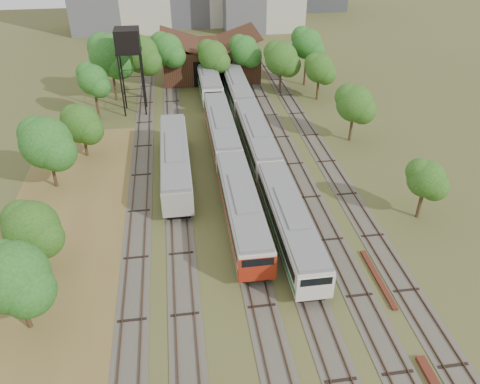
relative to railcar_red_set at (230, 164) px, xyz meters
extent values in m
plane|color=#475123|center=(2.00, -22.44, -2.04)|extent=(240.00, 240.00, 0.00)
cube|color=brown|center=(-16.00, -14.44, -2.02)|extent=(14.00, 60.00, 0.04)
cube|color=#4C473D|center=(-10.00, 2.56, -2.01)|extent=(2.60, 80.00, 0.06)
cube|color=#472D1E|center=(-10.72, 2.56, -1.92)|extent=(0.08, 80.00, 0.14)
cube|color=#472D1E|center=(-9.28, 2.56, -1.92)|extent=(0.08, 80.00, 0.14)
cube|color=#4C473D|center=(-6.00, 2.56, -2.01)|extent=(2.60, 80.00, 0.06)
cube|color=#472D1E|center=(-6.72, 2.56, -1.92)|extent=(0.08, 80.00, 0.14)
cube|color=#472D1E|center=(-5.28, 2.56, -1.92)|extent=(0.08, 80.00, 0.14)
cube|color=#4C473D|center=(0.00, 2.56, -2.01)|extent=(2.60, 80.00, 0.06)
cube|color=#472D1E|center=(-0.72, 2.56, -1.92)|extent=(0.08, 80.00, 0.14)
cube|color=#472D1E|center=(0.72, 2.56, -1.92)|extent=(0.08, 80.00, 0.14)
cube|color=#4C473D|center=(4.00, 2.56, -2.01)|extent=(2.60, 80.00, 0.06)
cube|color=#472D1E|center=(3.28, 2.56, -1.92)|extent=(0.08, 80.00, 0.14)
cube|color=#472D1E|center=(4.72, 2.56, -1.92)|extent=(0.08, 80.00, 0.14)
cube|color=#4C473D|center=(8.00, 2.56, -2.01)|extent=(2.60, 80.00, 0.06)
cube|color=#472D1E|center=(7.28, 2.56, -1.92)|extent=(0.08, 80.00, 0.14)
cube|color=#472D1E|center=(8.72, 2.56, -1.92)|extent=(0.08, 80.00, 0.14)
cube|color=#4C473D|center=(12.00, 2.56, -2.01)|extent=(2.60, 80.00, 0.06)
cube|color=#472D1E|center=(11.28, 2.56, -1.92)|extent=(0.08, 80.00, 0.14)
cube|color=#472D1E|center=(12.72, 2.56, -1.92)|extent=(0.08, 80.00, 0.14)
cube|color=black|center=(0.00, -8.69, -1.62)|extent=(2.32, 15.64, 0.84)
cube|color=beige|center=(0.00, -8.69, 0.12)|extent=(3.05, 17.00, 2.63)
cube|color=black|center=(0.00, -8.69, 0.44)|extent=(3.11, 15.64, 0.89)
cube|color=slate|center=(0.00, -8.69, 1.63)|extent=(2.81, 16.66, 0.38)
cube|color=maroon|center=(0.00, -8.69, -0.62)|extent=(3.11, 16.66, 0.47)
cube|color=maroon|center=(0.00, -17.14, -0.01)|extent=(3.09, 0.25, 2.37)
cube|color=black|center=(0.00, 8.81, -1.62)|extent=(2.32, 15.64, 0.84)
cube|color=beige|center=(0.00, 8.81, 0.12)|extent=(3.05, 17.00, 2.63)
cube|color=black|center=(0.00, 8.81, 0.44)|extent=(3.11, 15.64, 0.89)
cube|color=slate|center=(0.00, 8.81, 1.63)|extent=(2.81, 16.66, 0.38)
cube|color=maroon|center=(0.00, 8.81, -0.62)|extent=(3.11, 16.66, 0.47)
cube|color=black|center=(4.00, -11.36, -1.63)|extent=(2.24, 15.64, 0.81)
cube|color=beige|center=(4.00, -11.36, 0.05)|extent=(2.95, 17.00, 2.54)
cube|color=black|center=(4.00, -11.36, 0.35)|extent=(3.01, 15.64, 0.86)
cube|color=slate|center=(4.00, -11.36, 1.50)|extent=(2.71, 16.66, 0.37)
cube|color=#196531|center=(4.00, -11.36, -0.66)|extent=(3.01, 16.66, 0.46)
cube|color=beige|center=(4.00, -19.81, -0.08)|extent=(2.99, 0.25, 2.29)
cube|color=black|center=(4.00, 6.14, -1.63)|extent=(2.24, 15.64, 0.81)
cube|color=beige|center=(4.00, 6.14, 0.05)|extent=(2.95, 17.00, 2.54)
cube|color=black|center=(4.00, 6.14, 0.35)|extent=(3.01, 15.64, 0.86)
cube|color=slate|center=(4.00, 6.14, 1.50)|extent=(2.71, 16.66, 0.37)
cube|color=#196531|center=(4.00, 6.14, -0.66)|extent=(3.01, 16.66, 0.46)
cube|color=black|center=(4.00, 23.64, -1.63)|extent=(2.24, 15.64, 0.81)
cube|color=beige|center=(4.00, 23.64, 0.05)|extent=(2.95, 17.00, 2.54)
cube|color=black|center=(4.00, 23.64, 0.35)|extent=(3.01, 15.64, 0.86)
cube|color=slate|center=(4.00, 23.64, 1.50)|extent=(2.71, 16.66, 0.37)
cube|color=#196531|center=(4.00, 23.64, -0.66)|extent=(3.01, 16.66, 0.46)
cube|color=black|center=(0.00, 27.31, -1.61)|extent=(2.34, 14.72, 0.85)
cube|color=beige|center=(0.00, 27.31, 0.14)|extent=(3.09, 16.00, 2.66)
cube|color=black|center=(0.00, 27.31, 0.46)|extent=(3.15, 14.72, 0.90)
cube|color=slate|center=(0.00, 27.31, 1.67)|extent=(2.84, 15.68, 0.38)
cube|color=#196531|center=(0.00, 27.31, -0.60)|extent=(3.15, 15.68, 0.48)
cube|color=beige|center=(0.00, 19.36, 0.01)|extent=(3.13, 0.25, 2.39)
cube|color=black|center=(-6.00, 1.55, -1.61)|extent=(2.34, 16.56, 0.85)
cube|color=gray|center=(-6.00, 1.55, 0.14)|extent=(3.08, 18.00, 2.65)
cube|color=black|center=(-6.00, 1.55, 0.46)|extent=(3.14, 16.56, 0.90)
cube|color=slate|center=(-6.00, 1.55, 1.66)|extent=(2.83, 17.64, 0.38)
cylinder|color=black|center=(-12.76, 19.83, 2.34)|extent=(0.22, 0.22, 8.76)
cylinder|color=black|center=(-9.80, 19.83, 2.34)|extent=(0.22, 0.22, 8.76)
cylinder|color=black|center=(-12.76, 22.79, 2.34)|extent=(0.22, 0.22, 8.76)
cylinder|color=black|center=(-9.80, 22.79, 2.34)|extent=(0.22, 0.22, 8.76)
cube|color=black|center=(-11.28, 21.31, 6.82)|extent=(3.45, 3.45, 0.20)
cube|color=black|center=(-11.28, 21.31, 8.40)|extent=(3.28, 3.28, 2.96)
cube|color=#5E271A|center=(10.20, -17.67, -1.92)|extent=(0.44, 7.03, 0.23)
cube|color=#341E13|center=(1.00, 35.56, 0.71)|extent=(16.00, 11.00, 5.50)
cube|color=#341E13|center=(-3.00, 35.56, 4.06)|extent=(8.45, 11.55, 2.96)
cube|color=#341E13|center=(5.00, 35.56, 4.06)|extent=(8.45, 11.55, 2.96)
cube|color=black|center=(1.00, 30.11, 0.16)|extent=(6.40, 0.15, 4.12)
cylinder|color=#382616|center=(-17.50, -18.74, -0.06)|extent=(0.36, 0.36, 3.94)
sphere|color=#1B4C14|center=(-17.50, -18.74, 2.98)|extent=(5.07, 5.07, 5.07)
cylinder|color=#382616|center=(-17.85, -12.16, -0.33)|extent=(0.36, 0.36, 3.41)
sphere|color=#1B4C14|center=(-17.85, -12.16, 2.30)|extent=(4.54, 4.54, 4.54)
cylinder|color=#382616|center=(-19.12, 1.42, 0.07)|extent=(0.36, 0.36, 4.22)
sphere|color=#1B4C14|center=(-19.12, 1.42, 3.33)|extent=(5.43, 5.43, 5.43)
cylinder|color=#382616|center=(-16.72, 8.32, -0.38)|extent=(0.36, 0.36, 3.32)
sphere|color=#1B4C14|center=(-16.72, 8.32, 2.19)|extent=(4.56, 4.56, 4.56)
cylinder|color=#382616|center=(-16.39, 19.33, 0.24)|extent=(0.36, 0.36, 4.56)
sphere|color=#1B4C14|center=(-16.39, 19.33, 3.77)|extent=(4.10, 4.10, 4.10)
cylinder|color=#382616|center=(-14.51, 26.40, 0.70)|extent=(0.36, 0.36, 5.46)
sphere|color=#1B4C14|center=(-14.51, 26.40, 4.92)|extent=(6.20, 6.20, 6.20)
cylinder|color=#382616|center=(-10.17, 26.72, 0.66)|extent=(0.36, 0.36, 5.40)
sphere|color=#1B4C14|center=(-10.17, 26.72, 4.83)|extent=(5.56, 5.56, 5.56)
cylinder|color=#382616|center=(-6.13, 30.49, 0.44)|extent=(0.36, 0.36, 4.96)
sphere|color=#1B4C14|center=(-6.13, 30.49, 4.28)|extent=(5.00, 5.00, 5.00)
cylinder|color=#382616|center=(0.93, 28.47, 0.17)|extent=(0.36, 0.36, 4.41)
sphere|color=#1B4C14|center=(0.93, 28.47, 3.57)|extent=(4.66, 4.66, 4.66)
cylinder|color=#382616|center=(6.26, 30.47, 0.18)|extent=(0.36, 0.36, 4.42)
sphere|color=#1B4C14|center=(6.26, 30.47, 3.59)|extent=(4.77, 4.77, 4.77)
cylinder|color=#382616|center=(11.32, 25.82, 0.13)|extent=(0.36, 0.36, 4.34)
sphere|color=#1B4C14|center=(11.32, 25.82, 3.49)|extent=(5.13, 5.13, 5.13)
cylinder|color=#382616|center=(16.13, 28.69, 0.64)|extent=(0.36, 0.36, 5.35)
sphere|color=#1B4C14|center=(16.13, 28.69, 4.78)|extent=(4.79, 4.79, 4.79)
cylinder|color=#382616|center=(17.56, -9.67, -0.30)|extent=(0.36, 0.36, 3.48)
sphere|color=#1B4C14|center=(17.56, -9.67, 2.39)|extent=(3.61, 3.61, 3.61)
cylinder|color=#382616|center=(16.66, 7.71, -0.03)|extent=(0.36, 0.36, 4.00)
sphere|color=#1B4C14|center=(16.66, 7.71, 3.06)|extent=(4.58, 4.58, 4.58)
cylinder|color=#382616|center=(16.43, 22.13, -0.12)|extent=(0.36, 0.36, 3.84)
sphere|color=#1B4C14|center=(16.43, 22.13, 2.85)|extent=(4.25, 4.25, 4.25)
camera|label=1|loc=(-5.41, -44.65, 25.42)|focal=35.00mm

